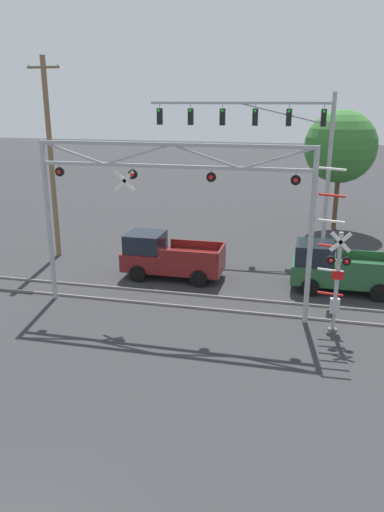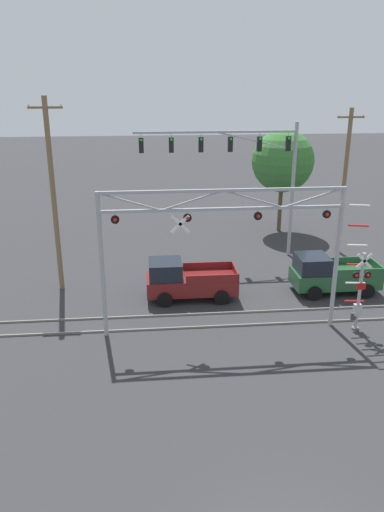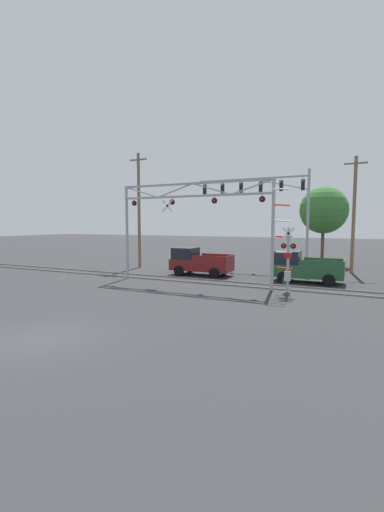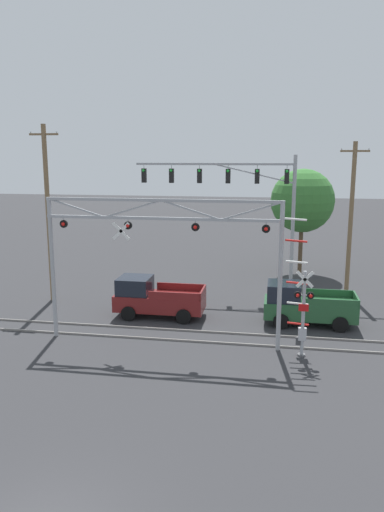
% 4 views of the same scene
% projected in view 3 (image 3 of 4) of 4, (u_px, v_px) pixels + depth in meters
% --- Properties ---
extents(ground_plane, '(200.00, 200.00, 0.00)m').
position_uv_depth(ground_plane, '(42.00, 339.00, 12.48)').
color(ground_plane, '#303033').
extents(rail_track_near, '(80.00, 0.08, 0.10)m').
position_uv_depth(rail_track_near, '(194.00, 282.00, 24.23)').
color(rail_track_near, gray).
rests_on(rail_track_near, ground_plane).
extents(rail_track_far, '(80.00, 0.08, 0.10)m').
position_uv_depth(rail_track_far, '(202.00, 279.00, 25.52)').
color(rail_track_far, gray).
rests_on(rail_track_far, ground_plane).
extents(crossing_gantry, '(11.27, 0.26, 7.00)m').
position_uv_depth(crossing_gantry, '(192.00, 213.00, 23.53)').
color(crossing_gantry, '#9EA0A5').
rests_on(crossing_gantry, ground_plane).
extents(crossing_signal_mast, '(1.42, 0.35, 6.32)m').
position_uv_depth(crossing_signal_mast, '(287.00, 258.00, 20.47)').
color(crossing_signal_mast, '#9EA0A5').
rests_on(crossing_signal_mast, ground_plane).
extents(traffic_signal_span, '(10.57, 0.39, 9.00)m').
position_uv_depth(traffic_signal_span, '(275.00, 199.00, 31.31)').
color(traffic_signal_span, '#9EA0A5').
rests_on(traffic_signal_span, ground_plane).
extents(pickup_truck_lead, '(4.98, 2.33, 2.23)m').
position_uv_depth(pickup_truck_lead, '(198.00, 262.00, 27.98)').
color(pickup_truck_lead, maroon).
rests_on(pickup_truck_lead, ground_plane).
extents(pickup_truck_following, '(4.85, 2.33, 2.23)m').
position_uv_depth(pickup_truck_following, '(303.00, 268.00, 24.51)').
color(pickup_truck_following, '#23512D').
rests_on(pickup_truck_following, ground_plane).
extents(utility_pole_left, '(1.80, 0.28, 10.79)m').
position_uv_depth(utility_pole_left, '(139.00, 210.00, 32.48)').
color(utility_pole_left, brown).
rests_on(utility_pole_left, ground_plane).
extents(utility_pole_right, '(1.80, 0.28, 9.83)m').
position_uv_depth(utility_pole_right, '(354.00, 214.00, 28.91)').
color(utility_pole_right, brown).
rests_on(utility_pole_right, ground_plane).
extents(background_tree_beyond_span, '(4.79, 4.79, 7.99)m').
position_uv_depth(background_tree_beyond_span, '(324.00, 210.00, 34.91)').
color(background_tree_beyond_span, brown).
rests_on(background_tree_beyond_span, ground_plane).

